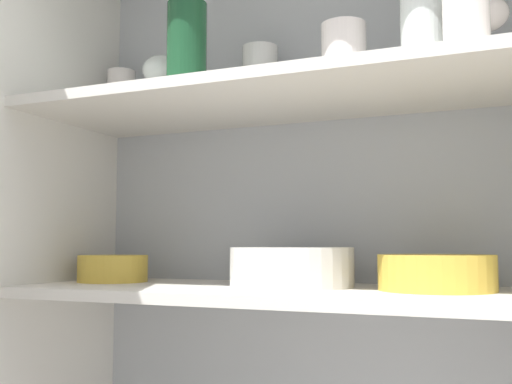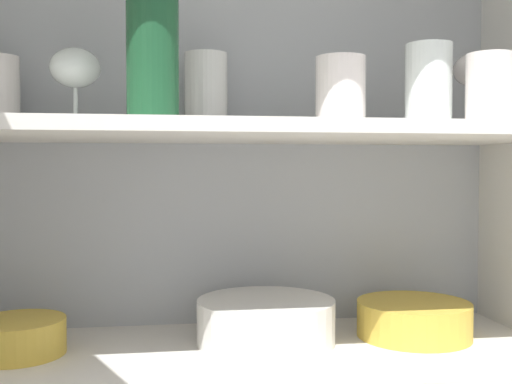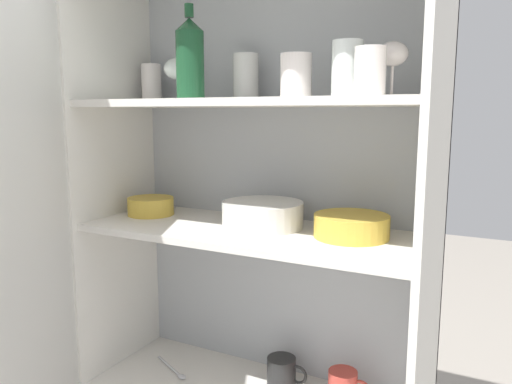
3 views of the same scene
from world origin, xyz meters
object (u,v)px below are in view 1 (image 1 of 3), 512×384
(plate_stack_white, at_px, (292,267))
(mixing_bowl_large, at_px, (436,271))
(serving_bowl_small, at_px, (113,267))
(wine_bottle, at_px, (187,40))

(plate_stack_white, relative_size, mixing_bowl_large, 1.18)
(plate_stack_white, height_order, serving_bowl_small, plate_stack_white)
(plate_stack_white, bearing_deg, wine_bottle, -155.85)
(plate_stack_white, distance_m, serving_bowl_small, 0.39)
(mixing_bowl_large, height_order, serving_bowl_small, mixing_bowl_large)
(plate_stack_white, height_order, mixing_bowl_large, plate_stack_white)
(wine_bottle, distance_m, plate_stack_white, 0.47)
(wine_bottle, height_order, serving_bowl_small, wine_bottle)
(serving_bowl_small, bearing_deg, mixing_bowl_large, 0.75)
(plate_stack_white, distance_m, mixing_bowl_large, 0.26)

